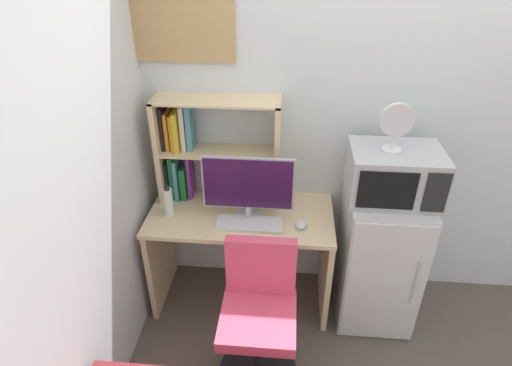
{
  "coord_description": "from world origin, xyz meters",
  "views": [
    {
      "loc": [
        -0.67,
        -2.48,
        2.3
      ],
      "look_at": [
        -0.86,
        -0.31,
        0.99
      ],
      "focal_mm": 29.56,
      "sensor_mm": 36.0,
      "label": 1
    }
  ],
  "objects_px": {
    "monitor": "(248,186)",
    "desk_fan": "(396,124)",
    "desk_chair": "(259,322)",
    "hutch_bookshelf": "(200,148)",
    "mini_fridge": "(378,257)",
    "computer_mouse": "(301,224)",
    "microwave": "(394,174)",
    "wall_corkboard": "(166,13)",
    "water_bottle": "(168,202)",
    "keyboard": "(250,224)"
  },
  "relations": [
    {
      "from": "hutch_bookshelf",
      "to": "water_bottle",
      "type": "xyz_separation_m",
      "value": [
        -0.17,
        -0.23,
        -0.27
      ]
    },
    {
      "from": "monitor",
      "to": "water_bottle",
      "type": "distance_m",
      "value": 0.52
    },
    {
      "from": "monitor",
      "to": "desk_chair",
      "type": "distance_m",
      "value": 0.78
    },
    {
      "from": "mini_fridge",
      "to": "computer_mouse",
      "type": "bearing_deg",
      "value": -171.32
    },
    {
      "from": "mini_fridge",
      "to": "microwave",
      "type": "xyz_separation_m",
      "value": [
        0.0,
        0.0,
        0.62
      ]
    },
    {
      "from": "microwave",
      "to": "desk_chair",
      "type": "relative_size",
      "value": 0.58
    },
    {
      "from": "hutch_bookshelf",
      "to": "mini_fridge",
      "type": "relative_size",
      "value": 0.83
    },
    {
      "from": "desk_chair",
      "to": "desk_fan",
      "type": "bearing_deg",
      "value": 38.02
    },
    {
      "from": "monitor",
      "to": "computer_mouse",
      "type": "height_order",
      "value": "monitor"
    },
    {
      "from": "water_bottle",
      "to": "desk_chair",
      "type": "xyz_separation_m",
      "value": [
        0.61,
        -0.52,
        -0.43
      ]
    },
    {
      "from": "keyboard",
      "to": "wall_corkboard",
      "type": "distance_m",
      "value": 1.31
    },
    {
      "from": "monitor",
      "to": "microwave",
      "type": "bearing_deg",
      "value": 1.89
    },
    {
      "from": "desk_fan",
      "to": "mini_fridge",
      "type": "bearing_deg",
      "value": 4.14
    },
    {
      "from": "desk_fan",
      "to": "monitor",
      "type": "bearing_deg",
      "value": -178.43
    },
    {
      "from": "water_bottle",
      "to": "microwave",
      "type": "distance_m",
      "value": 1.37
    },
    {
      "from": "hutch_bookshelf",
      "to": "wall_corkboard",
      "type": "height_order",
      "value": "wall_corkboard"
    },
    {
      "from": "microwave",
      "to": "wall_corkboard",
      "type": "xyz_separation_m",
      "value": [
        -1.33,
        0.3,
        0.81
      ]
    },
    {
      "from": "water_bottle",
      "to": "computer_mouse",
      "type": "bearing_deg",
      "value": -3.84
    },
    {
      "from": "microwave",
      "to": "desk_fan",
      "type": "bearing_deg",
      "value": -171.63
    },
    {
      "from": "hutch_bookshelf",
      "to": "mini_fridge",
      "type": "height_order",
      "value": "hutch_bookshelf"
    },
    {
      "from": "keyboard",
      "to": "desk_chair",
      "type": "relative_size",
      "value": 0.46
    },
    {
      "from": "computer_mouse",
      "to": "wall_corkboard",
      "type": "distance_m",
      "value": 1.45
    },
    {
      "from": "computer_mouse",
      "to": "wall_corkboard",
      "type": "relative_size",
      "value": 0.12
    },
    {
      "from": "keyboard",
      "to": "computer_mouse",
      "type": "bearing_deg",
      "value": 2.1
    },
    {
      "from": "keyboard",
      "to": "water_bottle",
      "type": "relative_size",
      "value": 1.94
    },
    {
      "from": "desk_fan",
      "to": "desk_chair",
      "type": "relative_size",
      "value": 0.31
    },
    {
      "from": "hutch_bookshelf",
      "to": "wall_corkboard",
      "type": "bearing_deg",
      "value": 149.34
    },
    {
      "from": "keyboard",
      "to": "desk_chair",
      "type": "distance_m",
      "value": 0.58
    },
    {
      "from": "keyboard",
      "to": "hutch_bookshelf",
      "type": "bearing_deg",
      "value": 139.05
    },
    {
      "from": "keyboard",
      "to": "mini_fridge",
      "type": "xyz_separation_m",
      "value": [
        0.83,
        0.09,
        -0.28
      ]
    },
    {
      "from": "hutch_bookshelf",
      "to": "keyboard",
      "type": "xyz_separation_m",
      "value": [
        0.35,
        -0.3,
        -0.35
      ]
    },
    {
      "from": "monitor",
      "to": "desk_chair",
      "type": "bearing_deg",
      "value": -78.06
    },
    {
      "from": "computer_mouse",
      "to": "mini_fridge",
      "type": "bearing_deg",
      "value": 8.68
    },
    {
      "from": "wall_corkboard",
      "to": "desk_chair",
      "type": "bearing_deg",
      "value": -54.8
    },
    {
      "from": "monitor",
      "to": "wall_corkboard",
      "type": "xyz_separation_m",
      "value": [
        -0.49,
        0.33,
        0.92
      ]
    },
    {
      "from": "computer_mouse",
      "to": "hutch_bookshelf",
      "type": "bearing_deg",
      "value": 156.36
    },
    {
      "from": "keyboard",
      "to": "microwave",
      "type": "height_order",
      "value": "microwave"
    },
    {
      "from": "mini_fridge",
      "to": "desk_chair",
      "type": "relative_size",
      "value": 1.05
    },
    {
      "from": "monitor",
      "to": "desk_chair",
      "type": "relative_size",
      "value": 0.62
    },
    {
      "from": "keyboard",
      "to": "water_bottle",
      "type": "distance_m",
      "value": 0.53
    },
    {
      "from": "desk_fan",
      "to": "wall_corkboard",
      "type": "xyz_separation_m",
      "value": [
        -1.29,
        0.31,
        0.49
      ]
    },
    {
      "from": "monitor",
      "to": "desk_fan",
      "type": "height_order",
      "value": "desk_fan"
    },
    {
      "from": "desk_chair",
      "to": "hutch_bookshelf",
      "type": "bearing_deg",
      "value": 120.32
    },
    {
      "from": "microwave",
      "to": "wall_corkboard",
      "type": "bearing_deg",
      "value": 167.3
    },
    {
      "from": "mini_fridge",
      "to": "wall_corkboard",
      "type": "relative_size",
      "value": 1.22
    },
    {
      "from": "microwave",
      "to": "desk_fan",
      "type": "relative_size",
      "value": 1.86
    },
    {
      "from": "monitor",
      "to": "water_bottle",
      "type": "height_order",
      "value": "monitor"
    },
    {
      "from": "keyboard",
      "to": "desk_chair",
      "type": "bearing_deg",
      "value": -78.14
    },
    {
      "from": "water_bottle",
      "to": "wall_corkboard",
      "type": "relative_size",
      "value": 0.27
    },
    {
      "from": "keyboard",
      "to": "desk_fan",
      "type": "xyz_separation_m",
      "value": [
        0.79,
        0.09,
        0.65
      ]
    }
  ]
}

